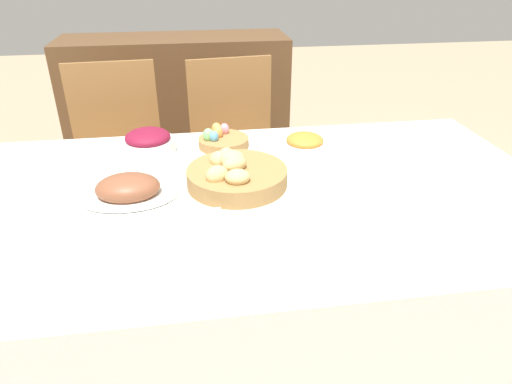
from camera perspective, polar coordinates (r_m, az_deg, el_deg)
ground_plane at (r=1.89m, az=0.49°, el=-19.87°), size 12.00×12.00×0.00m
dining_table at (r=1.64m, az=0.54°, el=-11.25°), size 1.89×1.07×0.74m
chair_far_center at (r=2.30m, az=-2.40°, el=5.12°), size 0.47×0.47×0.94m
chair_far_left at (r=2.31m, az=-16.76°, el=4.07°), size 0.44×0.44×0.94m
sideboard at (r=3.02m, az=-9.58°, el=9.82°), size 1.36×0.44×0.93m
bread_basket at (r=1.45m, az=-2.62°, el=2.22°), size 0.32×0.32×0.11m
egg_basket at (r=1.75m, az=-4.27°, el=6.50°), size 0.19×0.19×0.08m
ham_platter at (r=1.43m, az=-15.70°, el=0.33°), size 0.30×0.21×0.08m
beet_salad_bowl at (r=1.73m, az=-13.31°, el=6.07°), size 0.19×0.19×0.09m
carrot_bowl at (r=1.68m, az=6.09°, el=5.90°), size 0.16×0.16×0.08m
dinner_plate at (r=1.13m, az=5.57°, el=-8.15°), size 0.24×0.24×0.01m
fork at (r=1.11m, az=-1.77°, el=-8.95°), size 0.02×0.20×0.00m
knife at (r=1.17m, az=12.48°, el=-7.47°), size 0.02×0.20×0.00m
spoon at (r=1.18m, az=13.86°, el=-7.30°), size 0.02×0.20×0.00m
drinking_cup at (r=1.31m, az=14.10°, el=-1.49°), size 0.07×0.07×0.08m
butter_dish at (r=1.25m, az=-7.08°, el=-3.59°), size 0.12×0.08×0.03m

